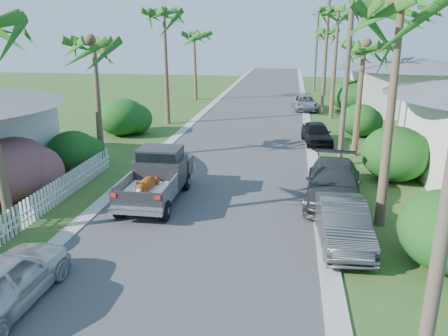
% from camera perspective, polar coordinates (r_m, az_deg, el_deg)
% --- Properties ---
extents(ground, '(120.00, 120.00, 0.00)m').
position_cam_1_polar(ground, '(11.61, -8.12, -17.19)').
color(ground, '#2D511E').
rests_on(ground, ground).
extents(road, '(8.00, 100.00, 0.02)m').
position_cam_1_polar(road, '(34.86, 3.65, 6.50)').
color(road, '#38383A').
rests_on(road, ground).
extents(curb_left, '(0.60, 100.00, 0.06)m').
position_cam_1_polar(curb_left, '(35.49, -3.33, 6.73)').
color(curb_left, '#A5A39E').
rests_on(curb_left, ground).
extents(curb_right, '(0.60, 100.00, 0.06)m').
position_cam_1_polar(curb_right, '(34.76, 10.77, 6.23)').
color(curb_right, '#A5A39E').
rests_on(curb_right, ground).
extents(pickup_truck, '(1.98, 5.12, 2.06)m').
position_cam_1_polar(pickup_truck, '(17.98, -8.50, -0.80)').
color(pickup_truck, black).
rests_on(pickup_truck, ground).
extents(parked_car_rn, '(1.66, 4.28, 1.39)m').
position_cam_1_polar(parked_car_rn, '(14.58, 15.28, -6.99)').
color(parked_car_rn, '#313437').
rests_on(parked_car_rn, ground).
extents(parked_car_rm, '(2.64, 5.42, 1.52)m').
position_cam_1_polar(parked_car_rm, '(18.02, 14.09, -1.94)').
color(parked_car_rm, '#292B2E').
rests_on(parked_car_rm, ground).
extents(parked_car_rf, '(1.99, 3.99, 1.31)m').
position_cam_1_polar(parked_car_rf, '(27.18, 12.01, 4.43)').
color(parked_car_rf, black).
rests_on(parked_car_rf, ground).
extents(parked_car_rd, '(2.47, 4.57, 1.22)m').
position_cam_1_polar(parked_car_rd, '(39.29, 10.56, 8.36)').
color(parked_car_rd, '#A2A4A9').
rests_on(parked_car_rd, ground).
extents(palm_l_b, '(4.40, 4.40, 7.40)m').
position_cam_1_polar(palm_l_b, '(23.27, -16.80, 15.65)').
color(palm_l_b, brown).
rests_on(palm_l_b, ground).
extents(palm_l_c, '(4.40, 4.40, 9.20)m').
position_cam_1_polar(palm_l_c, '(32.41, -7.86, 19.60)').
color(palm_l_c, brown).
rests_on(palm_l_c, ground).
extents(palm_l_d, '(4.40, 4.40, 7.70)m').
position_cam_1_polar(palm_l_d, '(44.14, -3.89, 17.17)').
color(palm_l_d, brown).
rests_on(palm_l_d, ground).
extents(palm_r_a, '(4.40, 4.40, 8.70)m').
position_cam_1_polar(palm_r_a, '(15.50, 22.37, 19.36)').
color(palm_r_a, brown).
rests_on(palm_r_a, ground).
extents(palm_r_b, '(4.40, 4.40, 7.20)m').
position_cam_1_polar(palm_r_b, '(24.39, 17.86, 15.14)').
color(palm_r_b, brown).
rests_on(palm_r_b, ground).
extents(palm_r_c, '(4.40, 4.40, 9.40)m').
position_cam_1_polar(palm_r_c, '(35.30, 14.76, 19.34)').
color(palm_r_c, brown).
rests_on(palm_r_c, ground).
extents(palm_r_d, '(4.40, 4.40, 8.00)m').
position_cam_1_polar(palm_r_d, '(49.24, 13.39, 17.12)').
color(palm_r_d, brown).
rests_on(palm_r_d, ground).
extents(shrub_l_b, '(3.00, 3.30, 2.60)m').
position_cam_1_polar(shrub_l_b, '(19.29, -25.72, -0.21)').
color(shrub_l_b, '#B51958').
rests_on(shrub_l_b, ground).
extents(shrub_l_c, '(2.40, 2.64, 2.00)m').
position_cam_1_polar(shrub_l_c, '(22.45, -19.19, 2.05)').
color(shrub_l_c, '#134316').
rests_on(shrub_l_c, ground).
extents(shrub_l_d, '(3.20, 3.52, 2.40)m').
position_cam_1_polar(shrub_l_d, '(29.74, -13.22, 6.52)').
color(shrub_l_d, '#134316').
rests_on(shrub_l_d, ground).
extents(shrub_r_b, '(3.00, 3.30, 2.50)m').
position_cam_1_polar(shrub_r_b, '(21.35, 21.45, 1.75)').
color(shrub_r_b, '#134316').
rests_on(shrub_r_b, ground).
extents(shrub_r_c, '(2.60, 2.86, 2.10)m').
position_cam_1_polar(shrub_r_c, '(29.97, 17.30, 5.99)').
color(shrub_r_c, '#134316').
rests_on(shrub_r_c, ground).
extents(shrub_r_d, '(3.20, 3.52, 2.60)m').
position_cam_1_polar(shrub_r_d, '(39.78, 16.06, 9.10)').
color(shrub_r_d, '#134316').
rests_on(shrub_r_d, ground).
extents(picket_fence, '(0.10, 11.00, 1.00)m').
position_cam_1_polar(picket_fence, '(18.19, -21.55, -3.35)').
color(picket_fence, white).
rests_on(picket_fence, ground).
extents(house_right_far, '(9.00, 8.00, 4.60)m').
position_cam_1_polar(house_right_far, '(40.62, 23.26, 9.71)').
color(house_right_far, silver).
rests_on(house_right_far, ground).
extents(utility_pole_b, '(1.60, 0.26, 9.00)m').
position_cam_1_polar(utility_pole_b, '(22.35, 15.72, 11.71)').
color(utility_pole_b, brown).
rests_on(utility_pole_b, ground).
extents(utility_pole_c, '(1.60, 0.26, 9.00)m').
position_cam_1_polar(utility_pole_c, '(37.26, 13.10, 13.91)').
color(utility_pole_c, brown).
rests_on(utility_pole_c, ground).
extents(utility_pole_d, '(1.60, 0.26, 9.00)m').
position_cam_1_polar(utility_pole_d, '(52.22, 11.96, 14.84)').
color(utility_pole_d, brown).
rests_on(utility_pole_d, ground).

